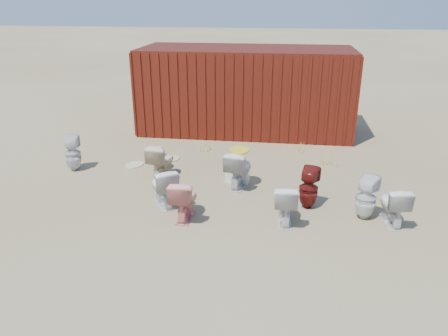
# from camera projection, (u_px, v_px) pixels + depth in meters

# --- Properties ---
(ground) EXTENTS (100.00, 100.00, 0.00)m
(ground) POSITION_uv_depth(u_px,v_px,m) (220.00, 206.00, 8.38)
(ground) COLOR brown
(ground) RESTS_ON ground
(shipping_container) EXTENTS (6.00, 2.40, 2.40)m
(shipping_container) POSITION_uv_depth(u_px,v_px,m) (246.00, 90.00, 12.72)
(shipping_container) COLOR #4F1A0D
(shipping_container) RESTS_ON ground
(toilet_front_a) EXTENTS (0.77, 0.87, 0.77)m
(toilet_front_a) POSITION_uv_depth(u_px,v_px,m) (163.00, 187.00, 8.28)
(toilet_front_a) COLOR silver
(toilet_front_a) RESTS_ON ground
(toilet_front_pink) EXTENTS (0.43, 0.75, 0.76)m
(toilet_front_pink) POSITION_uv_depth(u_px,v_px,m) (184.00, 199.00, 7.79)
(toilet_front_pink) COLOR pink
(toilet_front_pink) RESTS_ON ground
(toilet_front_c) EXTENTS (0.45, 0.75, 0.75)m
(toilet_front_c) POSITION_uv_depth(u_px,v_px,m) (285.00, 203.00, 7.64)
(toilet_front_c) COLOR silver
(toilet_front_c) RESTS_ON ground
(toilet_front_maroon) EXTENTS (0.45, 0.46, 0.80)m
(toilet_front_maroon) POSITION_uv_depth(u_px,v_px,m) (309.00, 188.00, 8.18)
(toilet_front_maroon) COLOR #5F1310
(toilet_front_maroon) RESTS_ON ground
(toilet_front_e) EXTENTS (0.51, 0.77, 0.73)m
(toilet_front_e) POSITION_uv_depth(u_px,v_px,m) (393.00, 205.00, 7.60)
(toilet_front_e) COLOR silver
(toilet_front_e) RESTS_ON ground
(toilet_back_a) EXTENTS (0.47, 0.47, 0.81)m
(toilet_back_a) POSITION_uv_depth(u_px,v_px,m) (73.00, 154.00, 9.96)
(toilet_back_a) COLOR silver
(toilet_back_a) RESTS_ON ground
(toilet_back_beige_left) EXTENTS (0.57, 0.83, 0.77)m
(toilet_back_beige_left) POSITION_uv_depth(u_px,v_px,m) (162.00, 161.00, 9.55)
(toilet_back_beige_left) COLOR beige
(toilet_back_beige_left) RESTS_ON ground
(toilet_back_beige_right) EXTENTS (0.38, 0.66, 0.67)m
(toilet_back_beige_right) POSITION_uv_depth(u_px,v_px,m) (158.00, 157.00, 9.95)
(toilet_back_beige_right) COLOR beige
(toilet_back_beige_right) RESTS_ON ground
(toilet_back_yellowlid) EXTENTS (0.62, 0.87, 0.80)m
(toilet_back_yellowlid) POSITION_uv_depth(u_px,v_px,m) (239.00, 169.00, 9.09)
(toilet_back_yellowlid) COLOR silver
(toilet_back_yellowlid) RESTS_ON ground
(toilet_back_e) EXTENTS (0.50, 0.50, 0.81)m
(toilet_back_e) POSITION_uv_depth(u_px,v_px,m) (366.00, 198.00, 7.78)
(toilet_back_e) COLOR silver
(toilet_back_e) RESTS_ON ground
(yellow_lid) EXTENTS (0.41, 0.51, 0.02)m
(yellow_lid) POSITION_uv_depth(u_px,v_px,m) (239.00, 150.00, 8.93)
(yellow_lid) COLOR gold
(yellow_lid) RESTS_ON toilet_back_yellowlid
(loose_tank) EXTENTS (0.52, 0.25, 0.35)m
(loose_tank) POSITION_uv_depth(u_px,v_px,m) (237.00, 175.00, 9.39)
(loose_tank) COLOR silver
(loose_tank) RESTS_ON ground
(loose_lid_near) EXTENTS (0.52, 0.59, 0.02)m
(loose_lid_near) POSITION_uv_depth(u_px,v_px,m) (135.00, 165.00, 10.38)
(loose_lid_near) COLOR #BEB28A
(loose_lid_near) RESTS_ON ground
(loose_lid_far) EXTENTS (0.45, 0.53, 0.02)m
(loose_lid_far) POSITION_uv_depth(u_px,v_px,m) (172.00, 158.00, 10.80)
(loose_lid_far) COLOR tan
(loose_lid_far) RESTS_ON ground
(weed_clump_a) EXTENTS (0.36, 0.36, 0.31)m
(weed_clump_a) POSITION_uv_depth(u_px,v_px,m) (159.00, 150.00, 10.93)
(weed_clump_a) COLOR #B4A648
(weed_clump_a) RESTS_ON ground
(weed_clump_b) EXTENTS (0.32, 0.32, 0.27)m
(weed_clump_b) POSITION_uv_depth(u_px,v_px,m) (240.00, 155.00, 10.66)
(weed_clump_b) COLOR #B4A648
(weed_clump_b) RESTS_ON ground
(weed_clump_c) EXTENTS (0.36, 0.36, 0.33)m
(weed_clump_c) POSITION_uv_depth(u_px,v_px,m) (329.00, 157.00, 10.42)
(weed_clump_c) COLOR #B4A648
(weed_clump_c) RESTS_ON ground
(weed_clump_d) EXTENTS (0.30, 0.30, 0.24)m
(weed_clump_d) POSITION_uv_depth(u_px,v_px,m) (204.00, 146.00, 11.35)
(weed_clump_d) COLOR #B4A648
(weed_clump_d) RESTS_ON ground
(weed_clump_e) EXTENTS (0.34, 0.34, 0.29)m
(weed_clump_e) POSITION_uv_depth(u_px,v_px,m) (301.00, 147.00, 11.22)
(weed_clump_e) COLOR #B4A648
(weed_clump_e) RESTS_ON ground
(weed_clump_f) EXTENTS (0.28, 0.28, 0.23)m
(weed_clump_f) POSITION_uv_depth(u_px,v_px,m) (398.00, 199.00, 8.41)
(weed_clump_f) COLOR #B4A648
(weed_clump_f) RESTS_ON ground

